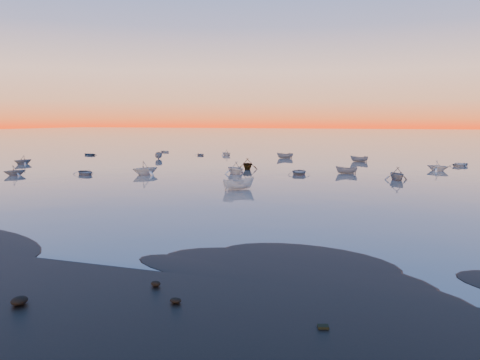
% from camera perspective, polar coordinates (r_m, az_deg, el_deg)
% --- Properties ---
extents(ground, '(600.00, 600.00, 0.00)m').
position_cam_1_polar(ground, '(126.98, 9.40, 3.54)').
color(ground, '#696058').
rests_on(ground, ground).
extents(mud_lobes, '(140.00, 6.00, 0.07)m').
position_cam_1_polar(mud_lobes, '(32.24, -20.23, -8.06)').
color(mud_lobes, black).
rests_on(mud_lobes, ground).
extents(moored_fleet, '(124.00, 58.00, 1.20)m').
position_cam_1_polar(moored_fleet, '(81.03, 4.20, 1.47)').
color(moored_fleet, silver).
rests_on(moored_fleet, ground).
extents(boat_near_left, '(4.16, 4.38, 1.07)m').
position_cam_1_polar(boat_near_left, '(74.88, -18.34, 0.63)').
color(boat_near_left, slate).
rests_on(boat_near_left, ground).
extents(boat_near_center, '(4.16, 4.24, 1.45)m').
position_cam_1_polar(boat_near_center, '(55.90, -0.17, -1.18)').
color(boat_near_center, silver).
rests_on(boat_near_center, ground).
extents(boat_near_right, '(4.35, 3.31, 1.39)m').
position_cam_1_polar(boat_near_right, '(68.41, 18.57, 0.01)').
color(boat_near_right, slate).
rests_on(boat_near_right, ground).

